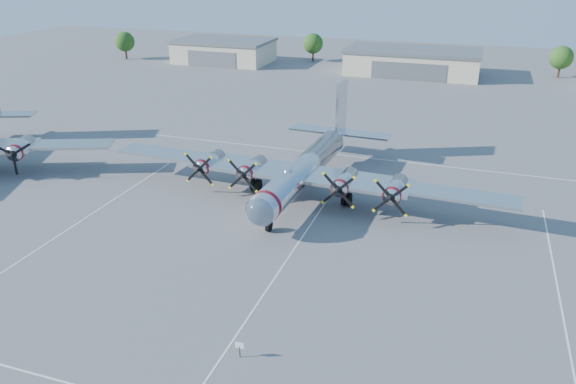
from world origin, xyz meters
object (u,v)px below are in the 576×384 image
(tree_far_west, at_px, (125,42))
(info_placard, at_px, (240,347))
(main_bomber_b29, at_px, (306,191))
(tree_east, at_px, (561,58))
(hangar_center, at_px, (413,62))
(hangar_west, at_px, (224,51))
(tree_west, at_px, (313,44))

(tree_far_west, xyz_separation_m, info_placard, (71.15, -94.30, -3.39))
(main_bomber_b29, bearing_deg, tree_east, 69.57)
(tree_east, relative_size, main_bomber_b29, 0.15)
(hangar_center, bearing_deg, tree_far_west, -176.76)
(tree_far_west, xyz_separation_m, tree_east, (100.00, 10.00, 0.00))
(hangar_west, relative_size, info_placard, 19.01)
(hangar_west, height_order, tree_west, tree_west)
(tree_west, bearing_deg, tree_east, -2.08)
(tree_east, relative_size, info_placard, 5.58)
(info_placard, bearing_deg, tree_east, 74.22)
(hangar_west, distance_m, info_placard, 108.58)
(tree_west, bearing_deg, hangar_west, -158.11)
(main_bomber_b29, bearing_deg, tree_far_west, 138.36)
(hangar_center, height_order, main_bomber_b29, hangar_center)
(hangar_center, distance_m, main_bomber_b29, 70.19)
(hangar_center, height_order, tree_west, tree_west)
(hangar_center, bearing_deg, info_placard, -89.33)
(tree_far_west, bearing_deg, tree_west, 14.93)
(tree_east, bearing_deg, hangar_center, -168.62)
(hangar_west, height_order, tree_far_west, tree_far_west)
(hangar_west, distance_m, hangar_center, 45.00)
(tree_west, distance_m, main_bomber_b29, 81.30)
(main_bomber_b29, bearing_deg, info_placard, -78.97)
(hangar_west, distance_m, tree_east, 75.26)
(hangar_west, xyz_separation_m, tree_west, (20.00, 8.04, 1.51))
(hangar_center, xyz_separation_m, tree_west, (-25.00, 8.04, 1.51))
(tree_far_west, bearing_deg, hangar_center, 3.24)
(hangar_center, bearing_deg, tree_west, 162.18)
(tree_east, height_order, main_bomber_b29, tree_east)
(hangar_center, bearing_deg, hangar_west, 180.00)
(info_placard, bearing_deg, hangar_center, 90.35)
(tree_far_west, height_order, tree_east, same)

